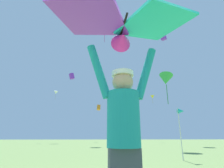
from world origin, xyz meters
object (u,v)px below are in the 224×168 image
at_px(kite_flyer_person, 124,135).
at_px(distant_kite_green_mid_left, 166,80).
at_px(distant_kite_orange_high_right, 99,107).
at_px(distant_kite_magenta_low_left, 105,33).
at_px(held_stunt_kite, 123,26).
at_px(marker_flag, 181,115).
at_px(distant_kite_yellow_overhead_distant, 152,97).
at_px(distant_kite_purple_low_right, 163,37).
at_px(distant_kite_white_high_left, 56,93).
at_px(distant_kite_purple_mid_right, 72,76).

relative_size(kite_flyer_person, distant_kite_green_mid_left, 0.71).
distance_m(distant_kite_orange_high_right, distant_kite_green_mid_left, 20.86).
height_order(kite_flyer_person, distant_kite_orange_high_right, distant_kite_orange_high_right).
xyz_separation_m(distant_kite_green_mid_left, distant_kite_magenta_low_left, (-5.21, 12.55, 12.75)).
xyz_separation_m(held_stunt_kite, marker_flag, (3.20, 5.71, -0.32)).
xyz_separation_m(held_stunt_kite, distant_kite_orange_high_right, (-1.08, 31.71, 4.21)).
relative_size(distant_kite_yellow_overhead_distant, marker_flag, 0.80).
distance_m(distant_kite_purple_low_right, distant_kite_white_high_left, 20.97).
height_order(held_stunt_kite, distant_kite_purple_low_right, distant_kite_purple_low_right).
xyz_separation_m(distant_kite_yellow_overhead_distant, marker_flag, (-6.33, -25.29, -6.64)).
distance_m(held_stunt_kite, distant_kite_purple_low_right, 29.25).
height_order(distant_kite_orange_high_right, distant_kite_purple_mid_right, distant_kite_purple_mid_right).
relative_size(distant_kite_purple_low_right, distant_kite_magenta_low_left, 0.52).
distance_m(distant_kite_magenta_low_left, marker_flag, 25.08).
relative_size(distant_kite_orange_high_right, distant_kite_purple_mid_right, 0.90).
height_order(kite_flyer_person, distant_kite_white_high_left, distant_kite_white_high_left).
bearing_deg(distant_kite_white_high_left, distant_kite_orange_high_right, 24.95).
bearing_deg(distant_kite_purple_mid_right, held_stunt_kite, -77.94).
bearing_deg(distant_kite_green_mid_left, distant_kite_yellow_overhead_distant, 76.90).
height_order(kite_flyer_person, distant_kite_purple_mid_right, distant_kite_purple_mid_right).
bearing_deg(distant_kite_orange_high_right, distant_kite_purple_mid_right, -149.94).
relative_size(distant_kite_orange_high_right, distant_kite_yellow_overhead_distant, 0.66).
bearing_deg(distant_kite_magenta_low_left, distant_kite_green_mid_left, -67.46).
bearing_deg(distant_kite_yellow_overhead_distant, held_stunt_kite, -107.09).
xyz_separation_m(kite_flyer_person, distant_kite_magenta_low_left, (-0.14, 24.27, 17.36)).
bearing_deg(marker_flag, distant_kite_orange_high_right, 99.36).
xyz_separation_m(distant_kite_purple_mid_right, distant_kite_white_high_left, (-2.47, -0.57, -3.33)).
relative_size(held_stunt_kite, distant_kite_green_mid_left, 0.65).
bearing_deg(distant_kite_white_high_left, distant_kite_purple_low_right, -15.36).
relative_size(kite_flyer_person, distant_kite_magenta_low_left, 0.77).
relative_size(distant_kite_purple_low_right, distant_kite_yellow_overhead_distant, 0.77).
relative_size(held_stunt_kite, distant_kite_yellow_overhead_distant, 1.04).
relative_size(distant_kite_green_mid_left, distant_kite_magenta_low_left, 1.08).
height_order(distant_kite_green_mid_left, distant_kite_magenta_low_left, distant_kite_magenta_low_left).
bearing_deg(distant_kite_green_mid_left, held_stunt_kite, -113.24).
height_order(distant_kite_white_high_left, marker_flag, distant_kite_white_high_left).
xyz_separation_m(distant_kite_orange_high_right, marker_flag, (4.29, -26.00, -4.53)).
distance_m(kite_flyer_person, distant_kite_orange_high_right, 32.12).
bearing_deg(held_stunt_kite, kite_flyer_person, 93.75).
bearing_deg(distant_kite_purple_low_right, distant_kite_magenta_low_left, 173.20).
xyz_separation_m(kite_flyer_person, marker_flag, (3.21, 5.64, 0.91)).
bearing_deg(distant_kite_purple_mid_right, distant_kite_orange_high_right, 30.06).
xyz_separation_m(distant_kite_purple_low_right, distant_kite_white_high_left, (-18.39, 5.05, -8.72)).
bearing_deg(distant_kite_yellow_overhead_distant, kite_flyer_person, -107.14).
xyz_separation_m(distant_kite_purple_low_right, distant_kite_magenta_low_left, (-9.92, 1.18, 1.17)).
distance_m(distant_kite_green_mid_left, distant_kite_purple_low_right, 16.89).
distance_m(distant_kite_orange_high_right, distant_kite_white_high_left, 8.55).
distance_m(kite_flyer_person, distant_kite_magenta_low_left, 29.84).
xyz_separation_m(kite_flyer_person, distant_kite_purple_mid_right, (-6.14, 28.71, 10.80)).
relative_size(held_stunt_kite, distant_kite_purple_low_right, 1.35).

